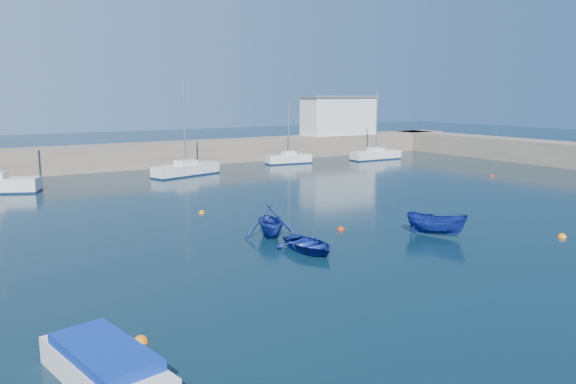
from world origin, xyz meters
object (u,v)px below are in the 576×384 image
motorboat_0 (105,366)px  dinghy_right (437,224)px  sailboat_6 (186,169)px  sailboat_7 (289,159)px  dinghy_left (270,221)px  dinghy_center (309,245)px  sailboat_8 (376,155)px  harbor_office (338,116)px

motorboat_0 → dinghy_right: bearing=8.3°
sailboat_6 → sailboat_7: 14.33m
motorboat_0 → dinghy_left: size_ratio=1.57×
sailboat_6 → sailboat_7: (14.00, 3.04, -0.04)m
sailboat_6 → dinghy_center: bearing=153.3°
sailboat_8 → dinghy_right: 38.55m
dinghy_left → dinghy_right: bearing=-11.1°
harbor_office → dinghy_left: 46.70m
sailboat_8 → dinghy_left: bearing=132.0°
harbor_office → sailboat_6: (-25.76, -9.09, -4.48)m
sailboat_8 → dinghy_right: size_ratio=2.52×
dinghy_center → dinghy_right: dinghy_right is taller
harbor_office → sailboat_7: harbor_office is taller
sailboat_6 → dinghy_left: bearing=151.7°
sailboat_7 → dinghy_center: 37.67m
sailboat_7 → sailboat_6: bearing=108.8°
harbor_office → sailboat_7: size_ratio=1.38×
sailboat_8 → motorboat_0: sailboat_8 is taller
sailboat_7 → dinghy_center: (-19.03, -32.50, -0.22)m
dinghy_center → dinghy_right: bearing=-9.4°
sailboat_6 → motorboat_0: bearing=138.3°
sailboat_6 → sailboat_8: size_ratio=1.06×
harbor_office → motorboat_0: size_ratio=1.88×
dinghy_center → dinghy_left: size_ratio=1.04×
sailboat_7 → motorboat_0: 51.35m
harbor_office → dinghy_center: bearing=-128.6°
sailboat_7 → dinghy_left: (-19.14, -28.71, 0.31)m
motorboat_0 → dinghy_center: bearing=22.7°
harbor_office → sailboat_6: bearing=-160.6°
sailboat_6 → dinghy_center: (-5.03, -29.47, -0.25)m
sailboat_7 → motorboat_0: (-31.36, -40.67, -0.05)m
harbor_office → sailboat_6: sailboat_6 is taller
harbor_office → motorboat_0: bearing=-132.7°
sailboat_7 → motorboat_0: sailboat_7 is taller
dinghy_center → dinghy_left: (-0.10, 3.79, 0.52)m
dinghy_center → sailboat_8: bearing=43.1°
sailboat_7 → sailboat_8: bearing=-94.4°
sailboat_8 → dinghy_right: sailboat_8 is taller
sailboat_8 → dinghy_center: size_ratio=2.49×
dinghy_left → dinghy_right: 9.53m
sailboat_8 → dinghy_right: bearing=145.6°
harbor_office → motorboat_0: (-43.12, -46.72, -4.57)m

